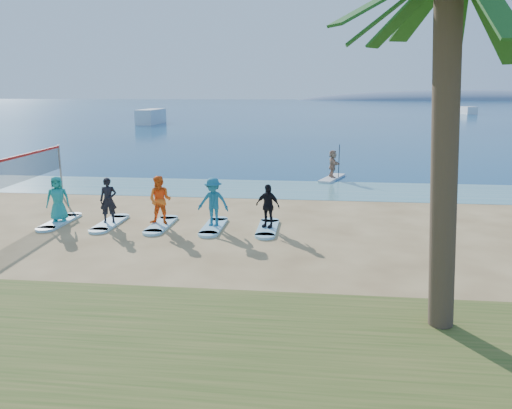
# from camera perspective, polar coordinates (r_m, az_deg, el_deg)

# --- Properties ---
(ground) EXTENTS (600.00, 600.00, 0.00)m
(ground) POSITION_cam_1_polar(r_m,az_deg,el_deg) (15.84, -4.90, -5.38)
(ground) COLOR tan
(ground) RESTS_ON ground
(shallow_water) EXTENTS (600.00, 600.00, 0.00)m
(shallow_water) POSITION_cam_1_polar(r_m,az_deg,el_deg) (25.90, -0.32, 1.84)
(shallow_water) COLOR teal
(shallow_water) RESTS_ON ground
(ocean) EXTENTS (600.00, 600.00, 0.00)m
(ocean) POSITION_cam_1_polar(r_m,az_deg,el_deg) (174.84, 5.68, 11.12)
(ocean) COLOR navy
(ocean) RESTS_ON ground
(island_ridge) EXTENTS (220.00, 56.00, 18.00)m
(island_ridge) POSITION_cam_1_polar(r_m,az_deg,el_deg) (327.93, 23.30, 10.91)
(island_ridge) COLOR slate
(island_ridge) RESTS_ON ground
(volleyball_net) EXTENTS (0.66, 9.07, 2.50)m
(volleyball_net) POSITION_cam_1_polar(r_m,az_deg,el_deg) (21.21, -26.49, 3.25)
(volleyball_net) COLOR gray
(volleyball_net) RESTS_ON ground
(paddleboard) EXTENTS (1.65, 3.06, 0.12)m
(paddleboard) POSITION_cam_1_polar(r_m,az_deg,el_deg) (29.05, 8.70, 3.00)
(paddleboard) COLOR silver
(paddleboard) RESTS_ON ground
(paddleboarder) EXTENTS (0.79, 1.51, 1.55)m
(paddleboarder) POSITION_cam_1_polar(r_m,az_deg,el_deg) (28.92, 8.76, 4.63)
(paddleboarder) COLOR tan
(paddleboarder) RESTS_ON paddleboard
(boat_offshore_a) EXTENTS (2.63, 8.43, 2.24)m
(boat_offshore_a) POSITION_cam_1_polar(r_m,az_deg,el_deg) (80.45, -11.86, 9.01)
(boat_offshore_a) COLOR silver
(boat_offshore_a) RESTS_ON ground
(boat_offshore_b) EXTENTS (2.65, 5.37, 1.65)m
(boat_offshore_b) POSITION_cam_1_polar(r_m,az_deg,el_deg) (122.61, 23.06, 9.49)
(boat_offshore_b) COLOR silver
(boat_offshore_b) RESTS_ON ground
(surfboard_0) EXTENTS (0.70, 2.20, 0.09)m
(surfboard_0) POSITION_cam_1_polar(r_m,az_deg,el_deg) (20.57, -21.51, -1.85)
(surfboard_0) COLOR #96D4E9
(surfboard_0) RESTS_ON ground
(student_0) EXTENTS (0.97, 0.79, 1.72)m
(student_0) POSITION_cam_1_polar(r_m,az_deg,el_deg) (20.38, -21.72, 0.62)
(student_0) COLOR teal
(student_0) RESTS_ON surfboard_0
(surfboard_1) EXTENTS (0.70, 2.20, 0.09)m
(surfboard_1) POSITION_cam_1_polar(r_m,az_deg,el_deg) (19.72, -16.36, -2.07)
(surfboard_1) COLOR #96D4E9
(surfboard_1) RESTS_ON ground
(student_1) EXTENTS (0.70, 0.55, 1.70)m
(student_1) POSITION_cam_1_polar(r_m,az_deg,el_deg) (19.51, -16.52, 0.47)
(student_1) COLOR black
(student_1) RESTS_ON surfboard_1
(surfboard_2) EXTENTS (0.70, 2.20, 0.09)m
(surfboard_2) POSITION_cam_1_polar(r_m,az_deg,el_deg) (19.03, -10.79, -2.30)
(surfboard_2) COLOR #96D4E9
(surfboard_2) RESTS_ON ground
(student_2) EXTENTS (0.93, 0.75, 1.81)m
(student_2) POSITION_cam_1_polar(r_m,az_deg,el_deg) (18.81, -10.91, 0.49)
(student_2) COLOR orange
(student_2) RESTS_ON surfboard_2
(surfboard_3) EXTENTS (0.70, 2.20, 0.09)m
(surfboard_3) POSITION_cam_1_polar(r_m,az_deg,el_deg) (18.54, -4.86, -2.52)
(surfboard_3) COLOR #96D4E9
(surfboard_3) RESTS_ON ground
(student_3) EXTENTS (1.21, 0.76, 1.78)m
(student_3) POSITION_cam_1_polar(r_m,az_deg,el_deg) (18.32, -4.91, 0.31)
(student_3) COLOR #1C6987
(student_3) RESTS_ON surfboard_3
(surfboard_4) EXTENTS (0.70, 2.20, 0.09)m
(surfboard_4) POSITION_cam_1_polar(r_m,az_deg,el_deg) (18.26, 1.33, -2.72)
(surfboard_4) COLOR #96D4E9
(surfboard_4) RESTS_ON ground
(student_4) EXTENTS (1.01, 0.69, 1.59)m
(student_4) POSITION_cam_1_polar(r_m,az_deg,el_deg) (18.05, 1.34, -0.15)
(student_4) COLOR black
(student_4) RESTS_ON surfboard_4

